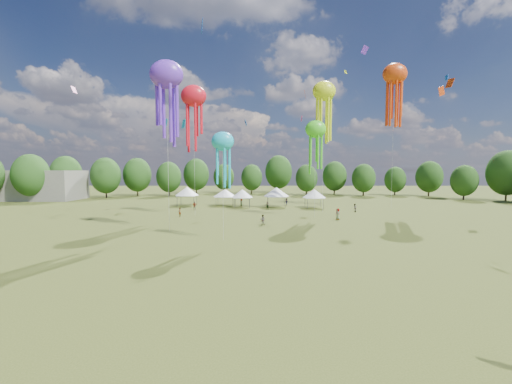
{
  "coord_description": "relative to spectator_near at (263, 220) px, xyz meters",
  "views": [
    {
      "loc": [
        -3.41,
        -15.1,
        8.05
      ],
      "look_at": [
        -3.36,
        15.0,
        6.0
      ],
      "focal_mm": 22.39,
      "sensor_mm": 36.0,
      "label": 1
    }
  ],
  "objects": [
    {
      "name": "small_kites",
      "position": [
        2.5,
        10.78,
        29.18
      ],
      "size": [
        69.02,
        61.19,
        45.62
      ],
      "color": "#7232DF",
      "rests_on": "ground"
    },
    {
      "name": "hangar",
      "position": [
        -69.63,
        40.76,
        3.23
      ],
      "size": [
        40.0,
        12.0,
        8.0
      ],
      "primitive_type": "cube",
      "color": "gray",
      "rests_on": "ground"
    },
    {
      "name": "treeline",
      "position": [
        -1.5,
        31.27,
        5.77
      ],
      "size": [
        201.57,
        95.24,
        13.43
      ],
      "color": "#38281C",
      "rests_on": "ground"
    },
    {
      "name": "show_kites",
      "position": [
        6.13,
        10.42,
        19.22
      ],
      "size": [
        44.85,
        33.1,
        29.94
      ],
      "color": "#7232DF",
      "rests_on": "ground"
    },
    {
      "name": "spectators_far",
      "position": [
        2.62,
        17.58,
        0.05
      ],
      "size": [
        33.02,
        21.97,
        1.81
      ],
      "color": "gray",
      "rests_on": "ground"
    },
    {
      "name": "ground",
      "position": [
        2.37,
        -31.24,
        -0.77
      ],
      "size": [
        300.0,
        300.0,
        0.0
      ],
      "primitive_type": "plane",
      "color": "#384416",
      "rests_on": "ground"
    },
    {
      "name": "spectator_near",
      "position": [
        0.0,
        0.0,
        0.0
      ],
      "size": [
        0.77,
        0.61,
        1.55
      ],
      "primitive_type": "imported",
      "rotation": [
        0.0,
        0.0,
        3.1
      ],
      "color": "gray",
      "rests_on": "ground"
    },
    {
      "name": "festival_tents",
      "position": [
        -2.92,
        24.02,
        2.38
      ],
      "size": [
        33.22,
        9.78,
        4.35
      ],
      "color": "#47474C",
      "rests_on": "ground"
    }
  ]
}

